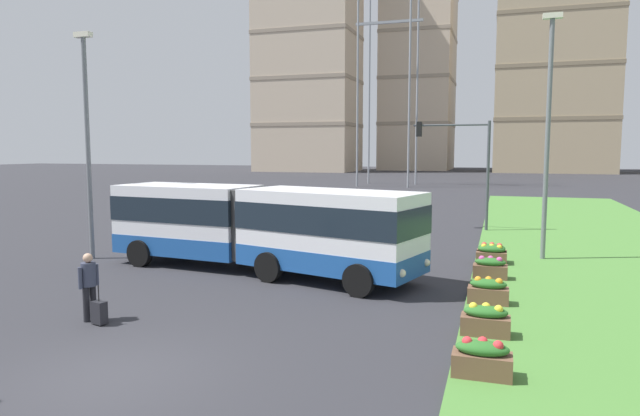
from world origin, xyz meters
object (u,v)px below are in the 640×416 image
Objects in this scene: car_grey_wagon at (250,215)px; flower_planter_4 at (491,254)px; streetlight_left at (87,136)px; apartment_tower_westcentre at (419,61)px; traffic_light_far_right at (462,155)px; streetlight_median at (548,128)px; apartment_tower_centre at (556,46)px; apartment_tower_west at (308,37)px; flower_planter_2 at (488,291)px; rolling_suitcase at (99,312)px; flower_planter_5 at (492,253)px; flower_planter_3 at (490,268)px; articulated_bus at (259,226)px; flower_planter_1 at (485,320)px; flower_planter_0 at (482,358)px; pedestrian_crossing at (89,282)px.

car_grey_wagon reaches higher than flower_planter_4.
apartment_tower_westcentre is (-1.94, 104.72, 18.41)m from streetlight_left.
traffic_light_far_right is 8.34m from streetlight_median.
streetlight_median is 94.78m from apartment_tower_centre.
apartment_tower_west reaches higher than apartment_tower_westcentre.
flower_planter_2 and flower_planter_4 have the same top height.
rolling_suitcase is 14.15m from flower_planter_5.
rolling_suitcase reaches higher than flower_planter_4.
flower_planter_3 is at bearing -90.00° from flower_planter_5.
apartment_tower_centre is (9.37, 94.23, 23.33)m from flower_planter_4.
articulated_bus is 7.01m from rolling_suitcase.
articulated_bus is 10.89× the size of flower_planter_4.
apartment_tower_west is at bearing 103.64° from streetlight_left.
traffic_light_far_right is at bearing 64.29° from articulated_bus.
streetlight_median is (1.90, 10.09, 4.73)m from flower_planter_1.
rolling_suitcase is at bearing -77.67° from car_grey_wagon.
traffic_light_far_right is (-1.73, 20.00, 3.61)m from flower_planter_0.
flower_planter_4 is (0.00, 2.51, 0.00)m from flower_planter_3.
flower_planter_0 is at bearing -90.00° from flower_planter_1.
pedestrian_crossing is at bearing -105.16° from articulated_bus.
pedestrian_crossing is (3.14, -16.21, 0.25)m from car_grey_wagon.
car_grey_wagon is 97.98m from apartment_tower_westcentre.
traffic_light_far_right reaches higher than rolling_suitcase.
flower_planter_5 is at bearing -146.88° from streetlight_median.
streetlight_left is (-13.48, -12.50, 0.82)m from traffic_light_far_right.
streetlight_median is at bearing 81.41° from flower_planter_0.
streetlight_median is 0.20× the size of apartment_tower_centre.
pedestrian_crossing is 1.58× the size of flower_planter_0.
flower_planter_2 is (7.84, -2.02, -1.23)m from articulated_bus.
flower_planter_0 is at bearing -95.09° from apartment_tower_centre.
apartment_tower_centre is at bearing 84.30° from flower_planter_5.
apartment_tower_westcentre is at bearing 95.07° from articulated_bus.
articulated_bus is 14.28m from traffic_light_far_right.
flower_planter_1 is at bearing -90.00° from flower_planter_3.
streetlight_left is at bearing 171.71° from flower_planter_2.
flower_planter_4 is at bearing -140.05° from streetlight_median.
car_grey_wagon is 0.09× the size of apartment_tower_west.
flower_planter_2 is at bearing 27.29° from rolling_suitcase.
car_grey_wagon is 13.94m from flower_planter_5.
flower_planter_1 is 2.80m from flower_planter_2.
articulated_bus is 9.29m from flower_planter_1.
apartment_tower_west reaches higher than car_grey_wagon.
flower_planter_5 is 9.54m from traffic_light_far_right.
traffic_light_far_right is 86.70m from apartment_tower_west.
flower_planter_5 is at bearing -66.59° from apartment_tower_west.
flower_planter_1 is at bearing -18.26° from streetlight_left.
rolling_suitcase is 114.28m from apartment_tower_westcentre.
traffic_light_far_right is at bearing 100.85° from flower_planter_4.
flower_planter_0 is (9.61, -0.76, -0.58)m from pedestrian_crossing.
apartment_tower_west is 1.13× the size of apartment_tower_westcentre.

